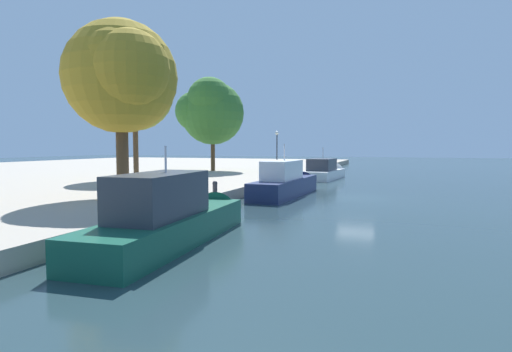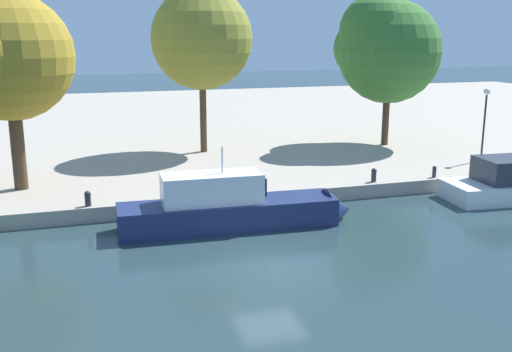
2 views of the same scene
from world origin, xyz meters
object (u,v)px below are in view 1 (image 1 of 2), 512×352
mooring_bollard_1 (215,186)px  tree_3 (122,74)px  mooring_bollard_2 (279,172)px  tree_2 (209,110)px  lamp_post (277,146)px  motor_yacht_0 (175,222)px  motor_yacht_1 (287,185)px  tree_0 (135,91)px  mooring_bollard_0 (290,170)px  motor_yacht_2 (325,173)px

mooring_bollard_1 → tree_3: tree_3 is taller
mooring_bollard_2 → tree_2: bearing=60.2°
mooring_bollard_1 → lamp_post: 24.38m
motor_yacht_0 → lamp_post: size_ratio=2.34×
motor_yacht_1 → tree_0: bearing=85.1°
mooring_bollard_1 → tree_2: size_ratio=0.07×
mooring_bollard_2 → tree_3: size_ratio=0.08×
mooring_bollard_2 → lamp_post: size_ratio=0.17×
mooring_bollard_0 → tree_3: size_ratio=0.07×
mooring_bollard_2 → tree_2: size_ratio=0.07×
mooring_bollard_0 → lamp_post: 6.62m
motor_yacht_2 → mooring_bollard_2: size_ratio=12.86×
motor_yacht_2 → tree_3: tree_3 is taller
tree_0 → mooring_bollard_1: bearing=-126.3°
tree_0 → tree_3: 13.98m
motor_yacht_0 → mooring_bollard_1: (9.52, 2.68, 0.42)m
motor_yacht_2 → mooring_bollard_2: motor_yacht_2 is taller
motor_yacht_1 → mooring_bollard_0: bearing=16.1°
tree_0 → tree_2: (12.29, -1.28, -0.69)m
motor_yacht_0 → tree_2: bearing=20.1°
tree_2 → mooring_bollard_2: bearing=-119.8°
mooring_bollard_0 → tree_3: bearing=170.1°
motor_yacht_2 → tree_2: tree_2 is taller
motor_yacht_2 → tree_0: (-14.76, 14.09, 7.72)m
tree_0 → motor_yacht_0: bearing=-141.9°
motor_yacht_0 → tree_3: size_ratio=1.08×
mooring_bollard_0 → mooring_bollard_2: bearing=178.8°
mooring_bollard_2 → tree_3: bearing=168.4°
tree_0 → mooring_bollard_0: bearing=-47.2°
motor_yacht_1 → mooring_bollard_0: (12.26, 2.94, 0.33)m
motor_yacht_1 → mooring_bollard_1: 7.05m
motor_yacht_0 → tree_3: (5.98, 6.63, 6.84)m
mooring_bollard_0 → tree_2: (1.91, 9.94, 6.56)m
mooring_bollard_0 → lamp_post: (5.37, 2.93, 2.53)m
mooring_bollard_0 → tree_0: tree_0 is taller
lamp_post → mooring_bollard_2: bearing=-162.6°
motor_yacht_1 → mooring_bollard_2: bearing=22.1°
tree_0 → mooring_bollard_2: bearing=-59.2°
tree_0 → motor_yacht_1: bearing=-97.5°
motor_yacht_2 → mooring_bollard_1: (-23.08, 2.78, 0.52)m
motor_yacht_0 → tree_0: (17.84, 13.98, 7.62)m
motor_yacht_0 → mooring_bollard_1: 9.90m
tree_3 → mooring_bollard_1: bearing=-48.1°
lamp_post → tree_0: (-15.75, 8.29, 4.71)m
mooring_bollard_0 → lamp_post: bearing=28.6°
mooring_bollard_1 → tree_3: bearing=131.9°
mooring_bollard_0 → tree_2: 12.06m
motor_yacht_1 → motor_yacht_2: motor_yacht_1 is taller
mooring_bollard_0 → tree_0: (-10.39, 11.22, 7.24)m
mooring_bollard_1 → lamp_post: size_ratio=0.16×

